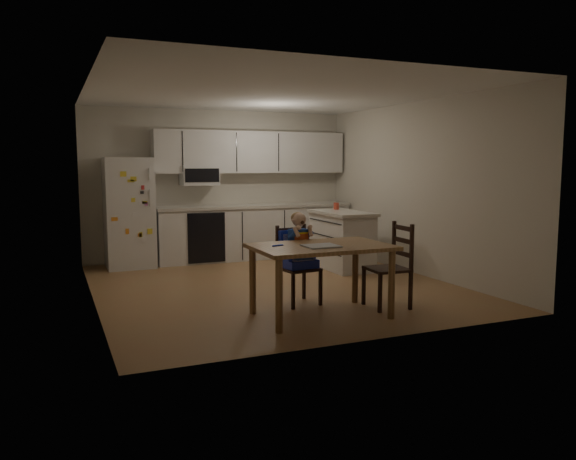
# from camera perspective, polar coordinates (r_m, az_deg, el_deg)

# --- Properties ---
(room) EXTENTS (4.52, 5.01, 2.51)m
(room) POSITION_cam_1_polar(r_m,az_deg,el_deg) (7.75, -2.86, 4.10)
(room) COLOR #9D6A43
(room) RESTS_ON ground
(refrigerator) EXTENTS (0.72, 0.70, 1.70)m
(refrigerator) POSITION_cam_1_polar(r_m,az_deg,el_deg) (9.03, -15.85, 1.69)
(refrigerator) COLOR silver
(refrigerator) RESTS_ON ground
(kitchen_run) EXTENTS (3.37, 0.62, 2.15)m
(kitchen_run) POSITION_cam_1_polar(r_m,az_deg,el_deg) (9.59, -3.68, 2.38)
(kitchen_run) COLOR silver
(kitchen_run) RESTS_ON ground
(kitchen_island) EXTENTS (0.63, 1.20, 0.88)m
(kitchen_island) POSITION_cam_1_polar(r_m,az_deg,el_deg) (8.65, 5.46, -0.99)
(kitchen_island) COLOR silver
(kitchen_island) RESTS_ON ground
(red_cup) EXTENTS (0.09, 0.09, 0.11)m
(red_cup) POSITION_cam_1_polar(r_m,az_deg,el_deg) (8.96, 4.93, 2.44)
(red_cup) COLOR #C03C28
(red_cup) RESTS_ON kitchen_island
(dining_table) EXTENTS (1.42, 0.91, 0.76)m
(dining_table) POSITION_cam_1_polar(r_m,az_deg,el_deg) (5.88, 3.38, -2.52)
(dining_table) COLOR brown
(dining_table) RESTS_ON ground
(napkin) EXTENTS (0.34, 0.30, 0.01)m
(napkin) POSITION_cam_1_polar(r_m,az_deg,el_deg) (5.75, 3.39, -1.62)
(napkin) COLOR #B4B5B9
(napkin) RESTS_ON dining_table
(toddler_spoon) EXTENTS (0.12, 0.06, 0.02)m
(toddler_spoon) POSITION_cam_1_polar(r_m,az_deg,el_deg) (5.77, -1.12, -1.58)
(toddler_spoon) COLOR #1F34CE
(toddler_spoon) RESTS_ON dining_table
(chair_booster) EXTENTS (0.44, 0.44, 1.06)m
(chair_booster) POSITION_cam_1_polar(r_m,az_deg,el_deg) (6.43, 0.90, -1.89)
(chair_booster) COLOR black
(chair_booster) RESTS_ON ground
(chair_side) EXTENTS (0.44, 0.44, 0.95)m
(chair_side) POSITION_cam_1_polar(r_m,az_deg,el_deg) (6.41, 10.79, -2.97)
(chair_side) COLOR black
(chair_side) RESTS_ON ground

